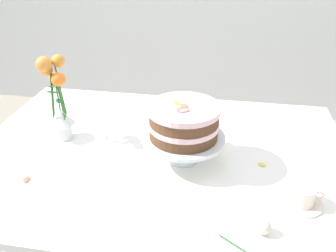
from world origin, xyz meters
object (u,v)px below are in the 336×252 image
at_px(cake_stand, 183,140).
at_px(layer_cake, 184,121).
at_px(teacup, 302,196).
at_px(fallen_rose, 262,227).
at_px(flower_vase, 58,100).
at_px(dining_table, 157,174).

xyz_separation_m(cake_stand, layer_cake, (-0.00, -0.00, 0.08)).
xyz_separation_m(cake_stand, teacup, (0.38, -0.17, -0.06)).
distance_m(cake_stand, fallen_rose, 0.41).
bearing_deg(fallen_rose, teacup, 49.32).
bearing_deg(flower_vase, fallen_rose, -27.26).
bearing_deg(flower_vase, teacup, -15.49).
height_order(cake_stand, teacup, cake_stand).
relative_size(layer_cake, flower_vase, 0.72).
relative_size(flower_vase, teacup, 2.55).
relative_size(cake_stand, fallen_rose, 2.04).
relative_size(dining_table, flower_vase, 4.14).
bearing_deg(layer_cake, teacup, -23.83).
bearing_deg(fallen_rose, cake_stand, 129.61).
bearing_deg(cake_stand, fallen_rose, -50.39).
distance_m(flower_vase, teacup, 0.91).
bearing_deg(flower_vase, cake_stand, -8.45).
relative_size(cake_stand, teacup, 2.19).
distance_m(dining_table, cake_stand, 0.20).
bearing_deg(cake_stand, dining_table, 170.41).
relative_size(flower_vase, fallen_rose, 2.38).
xyz_separation_m(layer_cake, flower_vase, (-0.48, 0.07, 0.01)).
bearing_deg(dining_table, layer_cake, -9.62).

